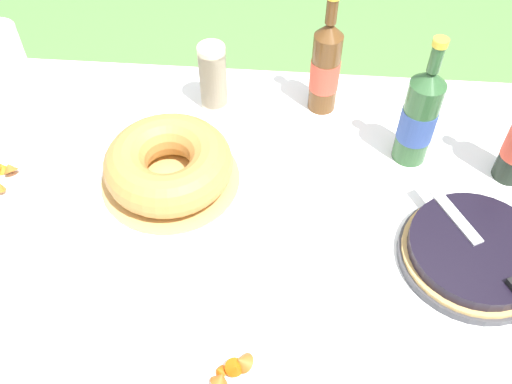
{
  "coord_description": "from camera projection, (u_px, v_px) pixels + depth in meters",
  "views": [
    {
      "loc": [
        0.12,
        -0.73,
        1.7
      ],
      "look_at": [
        0.05,
        0.09,
        0.73
      ],
      "focal_mm": 40.0,
      "sensor_mm": 36.0,
      "label": 1
    }
  ],
  "objects": [
    {
      "name": "bundt_cake",
      "position": [
        169.0,
        165.0,
        1.34
      ],
      "size": [
        0.33,
        0.33,
        0.11
      ],
      "color": "tan",
      "rests_on": "tablecloth"
    },
    {
      "name": "paper_towel_roll",
      "position": [
        7.0,
        67.0,
        1.48
      ],
      "size": [
        0.11,
        0.11,
        0.23
      ],
      "color": "white",
      "rests_on": "tablecloth"
    },
    {
      "name": "tablecloth",
      "position": [
        232.0,
        243.0,
        1.27
      ],
      "size": [
        1.77,
        1.22,
        0.1
      ],
      "color": "white",
      "rests_on": "garden_table"
    },
    {
      "name": "cider_bottle_amber",
      "position": [
        325.0,
        67.0,
        1.46
      ],
      "size": [
        0.08,
        0.08,
        0.34
      ],
      "color": "brown",
      "rests_on": "tablecloth"
    },
    {
      "name": "serving_knife",
      "position": [
        488.0,
        254.0,
        1.16
      ],
      "size": [
        0.2,
        0.34,
        0.01
      ],
      "rotation": [
        0.0,
        0.0,
        2.06
      ],
      "color": "silver",
      "rests_on": "berry_tart"
    },
    {
      "name": "garden_table",
      "position": [
        232.0,
        253.0,
        1.31
      ],
      "size": [
        1.76,
        1.21,
        0.67
      ],
      "color": "brown",
      "rests_on": "ground_plane"
    },
    {
      "name": "cider_bottle_green",
      "position": [
        419.0,
        117.0,
        1.33
      ],
      "size": [
        0.09,
        0.09,
        0.34
      ],
      "color": "#2D562D",
      "rests_on": "tablecloth"
    },
    {
      "name": "berry_tart",
      "position": [
        474.0,
        253.0,
        1.21
      ],
      "size": [
        0.32,
        0.32,
        0.06
      ],
      "color": "#38383D",
      "rests_on": "tablecloth"
    },
    {
      "name": "cup_stack",
      "position": [
        213.0,
        77.0,
        1.49
      ],
      "size": [
        0.07,
        0.07,
        0.19
      ],
      "color": "beige",
      "rests_on": "tablecloth"
    },
    {
      "name": "ground_plane",
      "position": [
        239.0,
        365.0,
        1.77
      ],
      "size": [
        16.0,
        16.0,
        0.0
      ],
      "primitive_type": "plane",
      "color": "#568442"
    }
  ]
}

